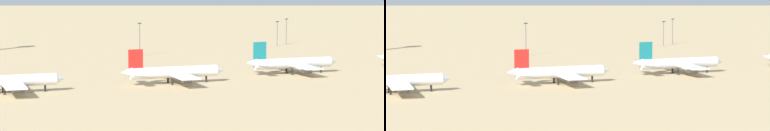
{
  "view_description": "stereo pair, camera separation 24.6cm",
  "coord_description": "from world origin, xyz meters",
  "views": [
    {
      "loc": [
        -98.36,
        -249.14,
        37.38
      ],
      "look_at": [
        8.0,
        -7.94,
        6.0
      ],
      "focal_mm": 69.07,
      "sensor_mm": 36.0,
      "label": 1
    },
    {
      "loc": [
        -98.14,
        -249.23,
        37.38
      ],
      "look_at": [
        8.0,
        -7.94,
        6.0
      ],
      "focal_mm": 69.07,
      "sensor_mm": 36.0,
      "label": 2
    }
  ],
  "objects": [
    {
      "name": "parked_jet_red_2",
      "position": [
        -0.03,
        -9.48,
        4.17
      ],
      "size": [
        38.52,
        32.47,
        12.72
      ],
      "rotation": [
        0.0,
        0.0,
        -0.08
      ],
      "color": "white",
      "rests_on": "ground"
    },
    {
      "name": "parked_jet_white_1",
      "position": [
        -57.72,
        -8.0,
        4.06
      ],
      "size": [
        37.55,
        31.62,
        12.4
      ],
      "rotation": [
        0.0,
        0.0,
        -0.07
      ],
      "color": "white",
      "rests_on": "ground"
    },
    {
      "name": "ground",
      "position": [
        0.0,
        0.0,
        0.0
      ],
      "size": [
        4000.0,
        4000.0,
        0.0
      ],
      "primitive_type": "plane",
      "color": "tan"
    },
    {
      "name": "light_pole_mid",
      "position": [
        118.79,
        110.8,
        8.44
      ],
      "size": [
        1.8,
        0.5,
        14.49
      ],
      "color": "#59595E",
      "rests_on": "ground"
    },
    {
      "name": "parked_jet_teal_3",
      "position": [
        52.87,
        -3.06,
        4.24
      ],
      "size": [
        39.22,
        33.06,
        12.95
      ],
      "rotation": [
        0.0,
        0.0,
        -0.08
      ],
      "color": "silver",
      "rests_on": "ground"
    },
    {
      "name": "light_pole_east",
      "position": [
        107.74,
        102.06,
        8.07
      ],
      "size": [
        1.8,
        0.5,
        13.78
      ],
      "color": "#59595E",
      "rests_on": "ground"
    },
    {
      "name": "light_pole_west",
      "position": [
        20.9,
        83.56,
        9.23
      ],
      "size": [
        1.8,
        0.5,
        16.02
      ],
      "color": "#59595E",
      "rests_on": "ground"
    }
  ]
}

